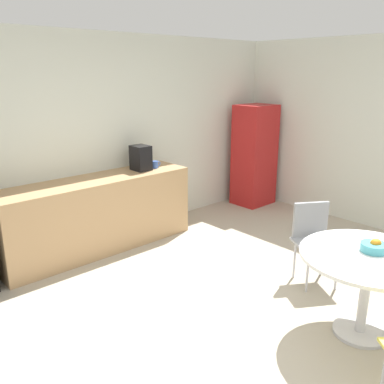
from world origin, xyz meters
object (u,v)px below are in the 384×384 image
mug_white (155,164)px  fruit_bowl (374,247)px  locker_cabinet (254,155)px  chair_gray (313,233)px  round_table (368,270)px  coffee_maker (141,158)px

mug_white → fruit_bowl: bearing=-90.9°
locker_cabinet → mug_white: size_ratio=12.58×
chair_gray → mug_white: 2.24m
locker_cabinet → mug_white: (-1.97, 0.06, 0.14)m
round_table → chair_gray: 0.97m
locker_cabinet → fruit_bowl: 3.54m
locker_cabinet → round_table: size_ratio=1.48×
locker_cabinet → coffee_maker: bearing=177.4°
locker_cabinet → round_table: 3.60m
chair_gray → fruit_bowl: 0.95m
round_table → chair_gray: (0.52, 0.82, -0.07)m
round_table → mug_white: 3.01m
locker_cabinet → chair_gray: locker_cabinet is taller
locker_cabinet → round_table: (-2.10, -2.92, -0.22)m
chair_gray → coffee_maker: (-0.60, 2.20, 0.54)m
chair_gray → fruit_bowl: (-0.44, -0.81, 0.25)m
round_table → mug_white: size_ratio=8.51×
locker_cabinet → chair_gray: (-1.58, -2.10, -0.29)m
fruit_bowl → mug_white: bearing=89.1°
locker_cabinet → fruit_bowl: bearing=-124.8°
fruit_bowl → mug_white: size_ratio=1.62×
locker_cabinet → mug_white: locker_cabinet is taller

